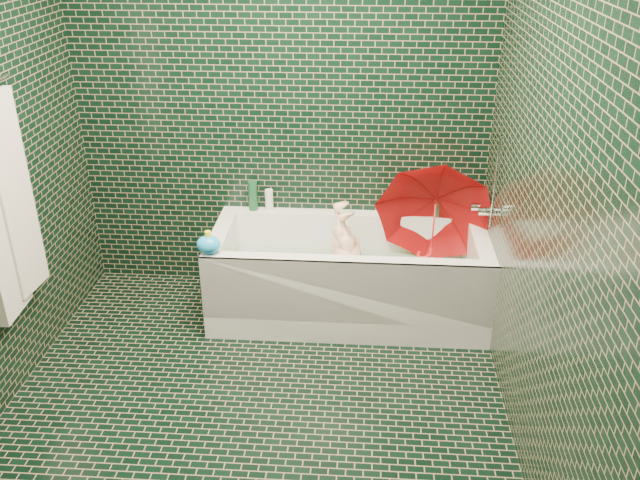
# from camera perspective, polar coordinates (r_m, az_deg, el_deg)

# --- Properties ---
(floor) EXTENTS (2.80, 2.80, 0.00)m
(floor) POSITION_cam_1_polar(r_m,az_deg,el_deg) (3.62, -5.58, -14.34)
(floor) COLOR black
(floor) RESTS_ON ground
(wall_back) EXTENTS (2.80, 0.00, 2.80)m
(wall_back) POSITION_cam_1_polar(r_m,az_deg,el_deg) (4.28, -3.31, 11.36)
(wall_back) COLOR black
(wall_back) RESTS_ON floor
(wall_front) EXTENTS (2.80, 0.00, 2.80)m
(wall_front) POSITION_cam_1_polar(r_m,az_deg,el_deg) (1.79, -14.66, -12.81)
(wall_front) COLOR black
(wall_front) RESTS_ON floor
(wall_right) EXTENTS (0.00, 2.80, 2.80)m
(wall_right) POSITION_cam_1_polar(r_m,az_deg,el_deg) (3.02, 18.50, 3.46)
(wall_right) COLOR black
(wall_right) RESTS_ON floor
(bathtub) EXTENTS (1.70, 0.75, 0.55)m
(bathtub) POSITION_cam_1_polar(r_m,az_deg,el_deg) (4.28, 2.40, -3.69)
(bathtub) COLOR white
(bathtub) RESTS_ON floor
(bath_mat) EXTENTS (1.35, 0.47, 0.01)m
(bath_mat) POSITION_cam_1_polar(r_m,az_deg,el_deg) (4.33, 2.39, -4.21)
(bath_mat) COLOR #40D32A
(bath_mat) RESTS_ON bathtub
(water) EXTENTS (1.48, 0.53, 0.00)m
(water) POSITION_cam_1_polar(r_m,az_deg,el_deg) (4.25, 2.43, -2.54)
(water) COLOR silver
(water) RESTS_ON bathtub
(towel) EXTENTS (0.08, 0.44, 1.12)m
(towel) POSITION_cam_1_polar(r_m,az_deg,el_deg) (3.68, -25.13, 2.63)
(towel) COLOR beige
(towel) RESTS_ON towel_rail
(faucet) EXTENTS (0.18, 0.19, 0.55)m
(faucet) POSITION_cam_1_polar(r_m,az_deg,el_deg) (4.10, 14.00, 2.87)
(faucet) COLOR silver
(faucet) RESTS_ON wall_right
(child) EXTENTS (0.93, 0.47, 0.36)m
(child) POSITION_cam_1_polar(r_m,az_deg,el_deg) (4.23, 2.85, -2.61)
(child) COLOR #F1B996
(child) RESTS_ON bathtub
(umbrella) EXTENTS (0.93, 0.91, 0.92)m
(umbrella) POSITION_cam_1_polar(r_m,az_deg,el_deg) (4.15, 9.54, 1.20)
(umbrella) COLOR red
(umbrella) RESTS_ON bathtub
(soap_bottle_a) EXTENTS (0.12, 0.12, 0.25)m
(soap_bottle_a) POSITION_cam_1_polar(r_m,az_deg,el_deg) (4.49, 12.90, 1.93)
(soap_bottle_a) COLOR white
(soap_bottle_a) RESTS_ON bathtub
(soap_bottle_b) EXTENTS (0.11, 0.11, 0.20)m
(soap_bottle_b) POSITION_cam_1_polar(r_m,az_deg,el_deg) (4.50, 12.88, 1.99)
(soap_bottle_b) COLOR #3C1D6D
(soap_bottle_b) RESTS_ON bathtub
(soap_bottle_c) EXTENTS (0.14, 0.14, 0.17)m
(soap_bottle_c) POSITION_cam_1_polar(r_m,az_deg,el_deg) (4.45, 12.34, 1.81)
(soap_bottle_c) COLOR #154C27
(soap_bottle_c) RESTS_ON bathtub
(bottle_right_tall) EXTENTS (0.07, 0.07, 0.19)m
(bottle_right_tall) POSITION_cam_1_polar(r_m,az_deg,el_deg) (4.41, 9.88, 3.18)
(bottle_right_tall) COLOR #154C27
(bottle_right_tall) RESTS_ON bathtub
(bottle_right_pump) EXTENTS (0.06, 0.06, 0.18)m
(bottle_right_pump) POSITION_cam_1_polar(r_m,az_deg,el_deg) (4.42, 13.07, 2.83)
(bottle_right_pump) COLOR silver
(bottle_right_pump) RESTS_ON bathtub
(bottle_left_tall) EXTENTS (0.06, 0.06, 0.20)m
(bottle_left_tall) POSITION_cam_1_polar(r_m,az_deg,el_deg) (4.46, -5.66, 3.73)
(bottle_left_tall) COLOR #154C27
(bottle_left_tall) RESTS_ON bathtub
(bottle_left_short) EXTENTS (0.07, 0.07, 0.14)m
(bottle_left_short) POSITION_cam_1_polar(r_m,az_deg,el_deg) (4.45, -4.30, 3.37)
(bottle_left_short) COLOR white
(bottle_left_short) RESTS_ON bathtub
(rubber_duck) EXTENTS (0.13, 0.10, 0.10)m
(rubber_duck) POSITION_cam_1_polar(r_m,az_deg,el_deg) (4.45, 11.14, 2.53)
(rubber_duck) COLOR yellow
(rubber_duck) RESTS_ON bathtub
(bath_toy) EXTENTS (0.16, 0.14, 0.14)m
(bath_toy) POSITION_cam_1_polar(r_m,az_deg,el_deg) (3.93, -9.36, -0.34)
(bath_toy) COLOR #1A9BF0
(bath_toy) RESTS_ON bathtub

